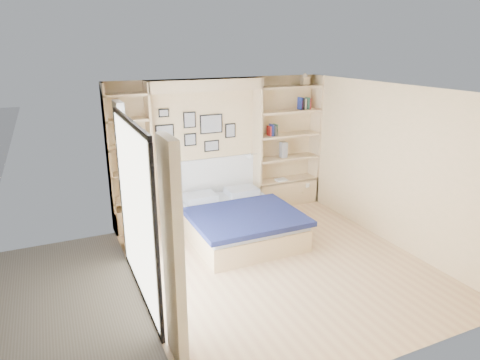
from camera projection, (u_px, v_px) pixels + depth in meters
name	position (u px, v px, depth m)	size (l,w,h in m)	color
ground	(277.00, 263.00, 6.26)	(4.50, 4.50, 0.00)	tan
room_shell	(214.00, 169.00, 7.10)	(4.50, 4.50, 4.50)	#E7BF89
bed	(237.00, 220.00, 7.07)	(1.71, 2.20, 1.07)	#E5C689
photo_gallery	(195.00, 131.00, 7.52)	(1.48, 0.02, 0.82)	black
reading_lamps	(208.00, 160.00, 7.54)	(1.92, 0.12, 0.15)	silver
shelf_decor	(280.00, 119.00, 7.99)	(3.47, 0.23, 2.03)	#A51E1E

